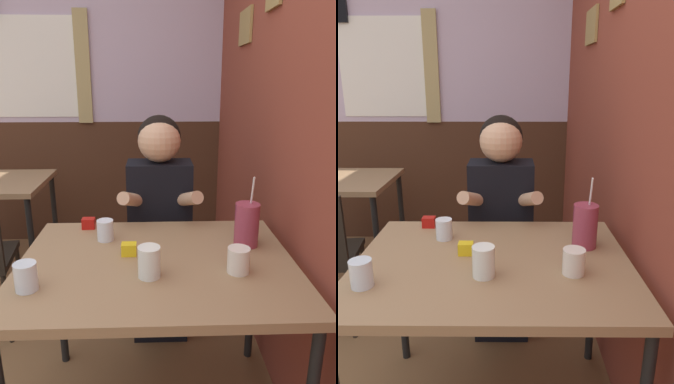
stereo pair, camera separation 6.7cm
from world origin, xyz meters
The scene contains 11 objects.
brick_wall_right centered at (1.19, 1.21, 1.35)m, with size 0.08×4.42×2.70m.
back_wall centered at (-0.01, 2.45, 1.36)m, with size 5.32×0.09×2.70m.
main_table centered at (0.59, 0.42, 0.71)m, with size 1.07×0.82×0.78m.
person_seated centered at (0.61, 1.01, 0.69)m, with size 0.42×0.42×1.28m.
cocktail_pitcher centered at (0.97, 0.55, 0.87)m, with size 0.10×0.10×0.30m.
glass_near_pitcher centered at (0.36, 0.62, 0.82)m, with size 0.07×0.07×0.09m.
glass_center centered at (0.56, 0.29, 0.83)m, with size 0.08×0.08×0.11m.
glass_far_side centered at (0.88, 0.32, 0.82)m, with size 0.08×0.08×0.09m.
glass_by_brick centered at (0.15, 0.22, 0.83)m, with size 0.08×0.08×0.10m.
condiment_ketchup centered at (0.27, 0.76, 0.80)m, with size 0.06×0.04×0.05m.
condiment_mustard centered at (0.48, 0.47, 0.80)m, with size 0.06×0.04×0.05m.
Camera 1 is at (0.58, -0.91, 1.45)m, focal length 35.00 mm.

